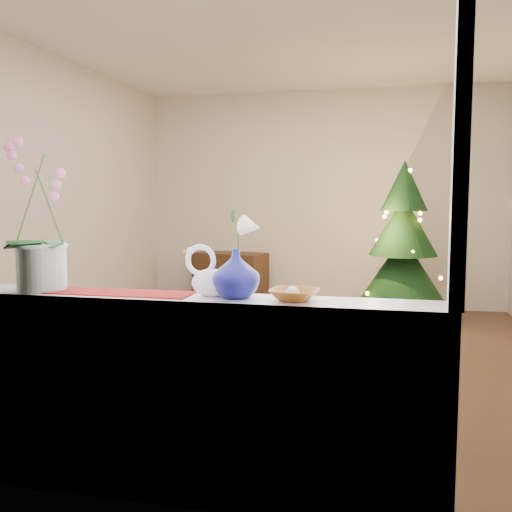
{
  "coord_description": "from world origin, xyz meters",
  "views": [
    {
      "loc": [
        0.82,
        -4.74,
        1.35
      ],
      "look_at": [
        0.05,
        -1.4,
        1.01
      ],
      "focal_mm": 40.0,
      "sensor_mm": 36.0,
      "label": 1
    }
  ],
  "objects_px": {
    "xmas_tree": "(403,242)",
    "side_table": "(230,279)",
    "blue_vase": "(236,270)",
    "swan": "(212,272)",
    "paperweight": "(292,293)",
    "orchid_pot": "(39,214)",
    "amber_dish": "(294,296)"
  },
  "relations": [
    {
      "from": "xmas_tree",
      "to": "side_table",
      "type": "relative_size",
      "value": 1.98
    },
    {
      "from": "blue_vase",
      "to": "side_table",
      "type": "distance_m",
      "value": 4.85
    },
    {
      "from": "swan",
      "to": "xmas_tree",
      "type": "bearing_deg",
      "value": 96.91
    },
    {
      "from": "xmas_tree",
      "to": "paperweight",
      "type": "bearing_deg",
      "value": -97.94
    },
    {
      "from": "paperweight",
      "to": "xmas_tree",
      "type": "relative_size",
      "value": 0.04
    },
    {
      "from": "blue_vase",
      "to": "orchid_pot",
      "type": "bearing_deg",
      "value": -179.59
    },
    {
      "from": "swan",
      "to": "paperweight",
      "type": "xyz_separation_m",
      "value": [
        0.36,
        -0.03,
        -0.08
      ]
    },
    {
      "from": "blue_vase",
      "to": "side_table",
      "type": "bearing_deg",
      "value": 105.85
    },
    {
      "from": "blue_vase",
      "to": "paperweight",
      "type": "bearing_deg",
      "value": -4.07
    },
    {
      "from": "paperweight",
      "to": "side_table",
      "type": "distance_m",
      "value": 4.93
    },
    {
      "from": "orchid_pot",
      "to": "amber_dish",
      "type": "xyz_separation_m",
      "value": [
        1.21,
        -0.01,
        -0.34
      ]
    },
    {
      "from": "swan",
      "to": "paperweight",
      "type": "distance_m",
      "value": 0.37
    },
    {
      "from": "paperweight",
      "to": "swan",
      "type": "bearing_deg",
      "value": 174.7
    },
    {
      "from": "swan",
      "to": "blue_vase",
      "type": "height_order",
      "value": "blue_vase"
    },
    {
      "from": "orchid_pot",
      "to": "swan",
      "type": "xyz_separation_m",
      "value": [
        0.83,
        0.02,
        -0.25
      ]
    },
    {
      "from": "orchid_pot",
      "to": "xmas_tree",
      "type": "distance_m",
      "value": 4.38
    },
    {
      "from": "orchid_pot",
      "to": "xmas_tree",
      "type": "height_order",
      "value": "xmas_tree"
    },
    {
      "from": "blue_vase",
      "to": "amber_dish",
      "type": "height_order",
      "value": "blue_vase"
    },
    {
      "from": "blue_vase",
      "to": "amber_dish",
      "type": "relative_size",
      "value": 1.42
    },
    {
      "from": "blue_vase",
      "to": "amber_dish",
      "type": "bearing_deg",
      "value": -2.62
    },
    {
      "from": "swan",
      "to": "xmas_tree",
      "type": "distance_m",
      "value": 4.08
    },
    {
      "from": "xmas_tree",
      "to": "amber_dish",
      "type": "bearing_deg",
      "value": -97.84
    },
    {
      "from": "orchid_pot",
      "to": "amber_dish",
      "type": "height_order",
      "value": "orchid_pot"
    },
    {
      "from": "paperweight",
      "to": "orchid_pot",
      "type": "bearing_deg",
      "value": 179.47
    },
    {
      "from": "xmas_tree",
      "to": "side_table",
      "type": "bearing_deg",
      "value": 163.44
    },
    {
      "from": "amber_dish",
      "to": "side_table",
      "type": "relative_size",
      "value": 0.19
    },
    {
      "from": "amber_dish",
      "to": "side_table",
      "type": "bearing_deg",
      "value": 108.74
    },
    {
      "from": "orchid_pot",
      "to": "amber_dish",
      "type": "distance_m",
      "value": 1.25
    },
    {
      "from": "blue_vase",
      "to": "side_table",
      "type": "xyz_separation_m",
      "value": [
        -1.31,
        4.62,
        -0.71
      ]
    },
    {
      "from": "xmas_tree",
      "to": "side_table",
      "type": "distance_m",
      "value": 2.28
    },
    {
      "from": "side_table",
      "to": "orchid_pot",
      "type": "bearing_deg",
      "value": -72.16
    },
    {
      "from": "orchid_pot",
      "to": "blue_vase",
      "type": "distance_m",
      "value": 0.98
    }
  ]
}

